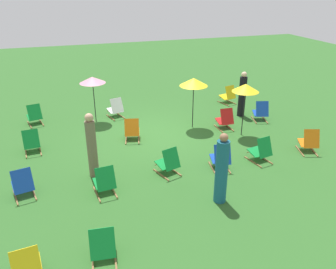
{
  "coord_description": "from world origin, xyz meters",
  "views": [
    {
      "loc": [
        3.15,
        10.87,
        5.08
      ],
      "look_at": [
        0.0,
        1.2,
        0.5
      ],
      "focal_mm": 36.82,
      "sensor_mm": 36.0,
      "label": 1
    }
  ],
  "objects": [
    {
      "name": "person_0",
      "position": [
        -3.76,
        -0.75,
        0.87
      ],
      "size": [
        0.41,
        0.41,
        1.82
      ],
      "rotation": [
        0.0,
        0.0,
        5.33
      ],
      "color": "black",
      "rests_on": "ground"
    },
    {
      "name": "deckchair_9",
      "position": [
        -3.96,
        -2.28,
        0.37
      ],
      "size": [
        0.65,
        0.85,
        0.83
      ],
      "rotation": [
        0.0,
        0.0,
        0.25
      ],
      "color": "olive",
      "rests_on": "ground"
    },
    {
      "name": "deckchair_14",
      "position": [
        -2.38,
        2.93,
        0.37
      ],
      "size": [
        0.6,
        0.83,
        0.83
      ],
      "rotation": [
        0.0,
        0.0,
        0.18
      ],
      "color": "olive",
      "rests_on": "ground"
    },
    {
      "name": "umbrella_0",
      "position": [
        1.95,
        -1.96,
        1.66
      ],
      "size": [
        0.97,
        0.97,
        1.78
      ],
      "color": "black",
      "rests_on": "ground"
    },
    {
      "name": "person_1",
      "position": [
        -0.32,
        4.4,
        0.88
      ],
      "size": [
        0.44,
        0.44,
        1.85
      ],
      "rotation": [
        0.0,
        0.0,
        5.53
      ],
      "color": "#195972",
      "rests_on": "ground"
    },
    {
      "name": "deckchair_5",
      "position": [
        0.5,
        2.77,
        0.37
      ],
      "size": [
        0.68,
        0.87,
        0.83
      ],
      "rotation": [
        0.0,
        0.0,
        0.31
      ],
      "color": "olive",
      "rests_on": "ground"
    },
    {
      "name": "person_2",
      "position": [
        2.52,
        2.17,
        0.91
      ],
      "size": [
        0.38,
        0.38,
        1.88
      ],
      "rotation": [
        0.0,
        0.0,
        3.8
      ],
      "color": "#72664C",
      "rests_on": "ground"
    },
    {
      "name": "ground_plane",
      "position": [
        0.0,
        0.0,
        0.0
      ],
      "size": [
        40.0,
        40.0,
        0.0
      ],
      "primitive_type": "plane",
      "color": "#2D6026"
    },
    {
      "name": "deckchair_12",
      "position": [
        -4.18,
        2.87,
        0.37
      ],
      "size": [
        0.69,
        0.87,
        0.83
      ],
      "rotation": [
        0.0,
        0.0,
        -0.31
      ],
      "color": "olive",
      "rests_on": "ground"
    },
    {
      "name": "deckchair_8",
      "position": [
        2.75,
        5.54,
        0.37
      ],
      "size": [
        0.55,
        0.81,
        0.83
      ],
      "rotation": [
        0.0,
        0.0,
        -0.1
      ],
      "color": "olive",
      "rests_on": "ground"
    },
    {
      "name": "deckchair_3",
      "position": [
        1.13,
        -2.11,
        0.37
      ],
      "size": [
        0.66,
        0.86,
        0.83
      ],
      "rotation": [
        0.0,
        0.0,
        0.27
      ],
      "color": "olive",
      "rests_on": "ground"
    },
    {
      "name": "deckchair_0",
      "position": [
        4.35,
        2.7,
        0.37
      ],
      "size": [
        0.62,
        0.84,
        0.83
      ],
      "rotation": [
        0.0,
        0.0,
        0.21
      ],
      "color": "olive",
      "rests_on": "ground"
    },
    {
      "name": "deckchair_11",
      "position": [
        4.12,
        5.66,
        0.37
      ],
      "size": [
        0.56,
        0.81,
        0.83
      ],
      "rotation": [
        0.0,
        0.0,
        0.11
      ],
      "color": "olive",
      "rests_on": "ground"
    },
    {
      "name": "deckchair_10",
      "position": [
        0.98,
        0.24,
        0.37
      ],
      "size": [
        0.65,
        0.85,
        0.83
      ],
      "rotation": [
        0.0,
        0.0,
        -0.25
      ],
      "color": "olive",
      "rests_on": "ground"
    },
    {
      "name": "deckchair_6",
      "position": [
        2.36,
        3.22,
        0.37
      ],
      "size": [
        0.55,
        0.8,
        0.83
      ],
      "rotation": [
        0.0,
        0.0,
        0.1
      ],
      "color": "olive",
      "rests_on": "ground"
    },
    {
      "name": "umbrella_2",
      "position": [
        -1.43,
        -0.23,
        1.74
      ],
      "size": [
        1.01,
        1.01,
        1.89
      ],
      "color": "black",
      "rests_on": "ground"
    },
    {
      "name": "deckchair_7",
      "position": [
        4.2,
        -2.32,
        0.37
      ],
      "size": [
        0.64,
        0.85,
        0.83
      ],
      "rotation": [
        0.0,
        0.0,
        0.23
      ],
      "color": "olive",
      "rests_on": "ground"
    },
    {
      "name": "deckchair_15",
      "position": [
        4.22,
        0.17,
        0.37
      ],
      "size": [
        0.54,
        0.8,
        0.83
      ],
      "rotation": [
        0.0,
        0.0,
        0.09
      ],
      "color": "olive",
      "rests_on": "ground"
    },
    {
      "name": "deckchair_1",
      "position": [
        -2.5,
        0.32,
        0.37
      ],
      "size": [
        0.49,
        0.77,
        0.83
      ],
      "rotation": [
        0.0,
        0.0,
        -0.02
      ],
      "color": "olive",
      "rests_on": "ground"
    },
    {
      "name": "deckchair_2",
      "position": [
        -4.2,
        0.02,
        0.37
      ],
      "size": [
        0.67,
        0.86,
        0.83
      ],
      "rotation": [
        0.0,
        0.0,
        -0.28
      ],
      "color": "olive",
      "rests_on": "ground"
    },
    {
      "name": "deckchair_4",
      "position": [
        -1.03,
        2.97,
        0.37
      ],
      "size": [
        0.59,
        0.82,
        0.83
      ],
      "rotation": [
        0.0,
        0.0,
        -0.15
      ],
      "color": "olive",
      "rests_on": "ground"
    },
    {
      "name": "umbrella_1",
      "position": [
        -2.84,
        0.97,
        1.74
      ],
      "size": [
        0.92,
        0.92,
        1.88
      ],
      "color": "black",
      "rests_on": "ground"
    }
  ]
}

